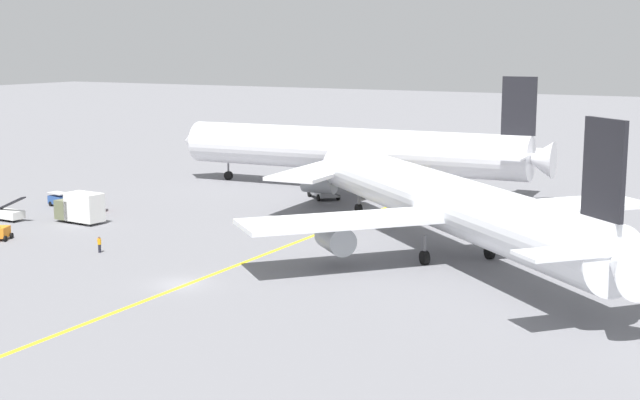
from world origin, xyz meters
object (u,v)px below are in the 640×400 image
gse_baggage_cart_near_cluster (59,199)px  ground_crew_marshaller_foreground (99,244)px  gse_baggage_cart_trailing (93,205)px  gse_gpu_cart_small (2,232)px  gse_belt_loader_portside (8,213)px  pushback_tug (323,189)px  airliner_being_pushed (443,202)px  airliner_at_gate_left (354,150)px  gse_catering_truck_tall (80,208)px

gse_baggage_cart_near_cluster → ground_crew_marshaller_foreground: bearing=-37.4°
gse_baggage_cart_trailing → gse_gpu_cart_small: bearing=-80.4°
gse_belt_loader_portside → gse_gpu_cart_small: size_ratio=1.94×
pushback_tug → airliner_being_pushed: bearing=-41.6°
gse_gpu_cart_small → airliner_at_gate_left: bearing=70.0°
pushback_tug → gse_baggage_cart_trailing: pushback_tug is taller
airliner_at_gate_left → ground_crew_marshaller_foreground: 47.06m
gse_belt_loader_portside → airliner_being_pushed: bearing=9.3°
gse_baggage_cart_near_cluster → gse_baggage_cart_trailing: bearing=-6.3°
pushback_tug → gse_catering_truck_tall: gse_catering_truck_tall is taller
pushback_tug → gse_baggage_cart_near_cluster: 33.68m
airliner_being_pushed → gse_belt_loader_portside: size_ratio=9.55×
airliner_being_pushed → gse_baggage_cart_near_cluster: bearing=178.4°
airliner_being_pushed → gse_gpu_cart_small: size_ratio=18.51×
gse_baggage_cart_trailing → airliner_at_gate_left: bearing=56.7°
airliner_at_gate_left → airliner_being_pushed: bearing=-51.1°
gse_baggage_cart_trailing → ground_crew_marshaller_foreground: bearing=-45.9°
airliner_being_pushed → gse_catering_truck_tall: airliner_being_pushed is taller
airliner_being_pushed → pushback_tug: airliner_being_pushed is taller
ground_crew_marshaller_foreground → airliner_at_gate_left: bearing=84.7°
ground_crew_marshaller_foreground → gse_gpu_cart_small: bearing=-177.6°
airliner_being_pushed → gse_baggage_cart_near_cluster: (-51.64, 1.47, -4.29)m
airliner_at_gate_left → gse_belt_loader_portside: (-24.75, -39.46, -4.65)m
airliner_at_gate_left → gse_catering_truck_tall: airliner_at_gate_left is taller
airliner_being_pushed → gse_catering_truck_tall: size_ratio=7.90×
gse_baggage_cart_trailing → ground_crew_marshaller_foreground: size_ratio=1.93×
airliner_being_pushed → ground_crew_marshaller_foreground: bearing=-152.5°
ground_crew_marshaller_foreground → gse_baggage_cart_trailing: bearing=134.1°
gse_catering_truck_tall → gse_baggage_cart_trailing: 7.02m
gse_belt_loader_portside → ground_crew_marshaller_foreground: 21.66m
gse_gpu_cart_small → gse_baggage_cart_near_cluster: bearing=117.9°
gse_baggage_cart_near_cluster → gse_baggage_cart_trailing: 6.44m
gse_belt_loader_portside → gse_catering_truck_tall: bearing=19.9°
airliner_being_pushed → pushback_tug: bearing=138.4°
airliner_at_gate_left → ground_crew_marshaller_foreground: airliner_at_gate_left is taller
gse_baggage_cart_trailing → airliner_being_pushed: bearing=-1.0°
pushback_tug → gse_baggage_cart_trailing: (-19.81, -21.83, -0.42)m
ground_crew_marshaller_foreground → gse_belt_loader_portside: bearing=160.6°
airliner_being_pushed → pushback_tug: 34.23m
airliner_being_pushed → gse_belt_loader_portside: (-49.98, -8.22, -4.32)m
airliner_being_pushed → pushback_tug: size_ratio=6.62×
airliner_being_pushed → gse_baggage_cart_trailing: (-45.23, 0.77, -4.29)m
airliner_being_pushed → ground_crew_marshaller_foreground: (-29.55, -15.40, -4.32)m
gse_gpu_cart_small → ground_crew_marshaller_foreground: bearing=2.4°
airliner_being_pushed → gse_baggage_cart_trailing: bearing=179.0°
airliner_being_pushed → gse_catering_truck_tall: (-41.66, -5.21, -3.39)m
airliner_at_gate_left → gse_baggage_cart_trailing: bearing=-123.3°
airliner_at_gate_left → pushback_tug: bearing=-91.2°
airliner_being_pushed → ground_crew_marshaller_foreground: 33.60m
gse_gpu_cart_small → airliner_being_pushed: bearing=20.6°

